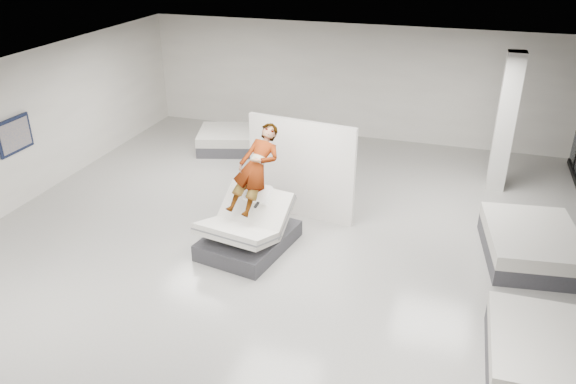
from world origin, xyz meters
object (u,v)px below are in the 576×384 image
object	(u,v)px
flat_bed_left_far	(236,140)
wall_poster	(14,135)
hero_bed	(248,232)
person	(256,184)
remote	(257,205)
flat_bed_right_near	(543,355)
divider_panel	(301,169)
flat_bed_right_far	(531,244)
column	(505,123)

from	to	relation	value
flat_bed_left_far	wall_poster	world-z (taller)	wall_poster
hero_bed	person	size ratio (longest dim) A/B	1.12
remote	flat_bed_right_near	bearing A→B (deg)	-9.46
divider_panel	flat_bed_right_far	xyz separation A→B (m)	(4.55, -0.35, -0.77)
remote	divider_panel	xyz separation A→B (m)	(0.35, 1.68, 0.07)
person	flat_bed_right_near	size ratio (longest dim) A/B	0.94
remote	divider_panel	bearing A→B (deg)	88.32
person	wall_poster	bearing A→B (deg)	-169.75
remote	flat_bed_right_far	distance (m)	5.13
hero_bed	column	size ratio (longest dim) A/B	0.64
flat_bed_right_near	flat_bed_left_far	xyz separation A→B (m)	(-7.30, 6.59, 0.01)
flat_bed_right_far	wall_poster	world-z (taller)	wall_poster
divider_panel	wall_poster	bearing A→B (deg)	-160.04
flat_bed_right_near	wall_poster	xyz separation A→B (m)	(-10.46, 2.13, 1.34)
divider_panel	flat_bed_right_far	size ratio (longest dim) A/B	1.01
flat_bed_right_near	column	xyz separation A→B (m)	(-0.52, 6.13, 1.34)
flat_bed_right_near	flat_bed_right_far	bearing A→B (deg)	89.20
hero_bed	wall_poster	bearing A→B (deg)	176.62
divider_panel	wall_poster	size ratio (longest dim) A/B	2.46
flat_bed_left_far	hero_bed	bearing A→B (deg)	-65.00
person	divider_panel	distance (m)	1.40
hero_bed	wall_poster	xyz separation A→B (m)	(-5.38, 0.32, 1.24)
remote	wall_poster	bearing A→B (deg)	-173.67
remote	flat_bed_right_near	distance (m)	5.22
wall_poster	flat_bed_right_near	bearing A→B (deg)	-11.49
flat_bed_right_far	flat_bed_left_far	bearing A→B (deg)	154.35
divider_panel	column	world-z (taller)	column
divider_panel	flat_bed_left_far	size ratio (longest dim) A/B	1.01
flat_bed_left_far	wall_poster	size ratio (longest dim) A/B	2.43
hero_bed	flat_bed_left_far	xyz separation A→B (m)	(-2.23, 4.78, -0.09)
person	flat_bed_right_near	distance (m)	5.53
column	flat_bed_left_far	bearing A→B (deg)	176.08
person	wall_poster	size ratio (longest dim) A/B	1.92
remote	wall_poster	distance (m)	5.64
wall_poster	person	bearing A→B (deg)	-0.01
hero_bed	person	xyz separation A→B (m)	(0.06, 0.32, 0.87)
person	remote	size ratio (longest dim) A/B	13.01
column	wall_poster	bearing A→B (deg)	-158.07
remote	flat_bed_left_far	size ratio (longest dim) A/B	0.06
flat_bed_right_near	wall_poster	bearing A→B (deg)	168.51
flat_bed_left_far	column	size ratio (longest dim) A/B	0.72
flat_bed_right_far	column	size ratio (longest dim) A/B	0.72
divider_panel	remote	bearing A→B (deg)	-94.22
person	flat_bed_left_far	bearing A→B (deg)	127.39
hero_bed	remote	world-z (taller)	hero_bed
flat_bed_left_far	column	world-z (taller)	column
divider_panel	flat_bed_right_near	size ratio (longest dim) A/B	1.20
flat_bed_right_far	flat_bed_right_near	world-z (taller)	flat_bed_right_far
person	flat_bed_left_far	distance (m)	5.11
remote	flat_bed_right_near	xyz separation A→B (m)	(4.86, -1.74, -0.73)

